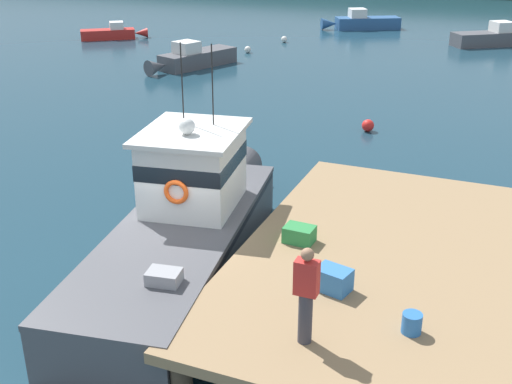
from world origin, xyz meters
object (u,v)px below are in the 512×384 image
(bait_bucket, at_px, (412,323))
(moored_boat_near_channel, at_px, (193,58))
(mooring_buoy_channel_marker, at_px, (368,125))
(moored_boat_far_right, at_px, (495,37))
(moored_boat_off_the_point, at_px, (113,33))
(deckhand_by_the_boat, at_px, (306,294))
(mooring_buoy_outer, at_px, (284,39))
(mooring_buoy_spare_mooring, at_px, (248,50))
(main_fishing_boat, at_px, (186,225))
(moored_boat_outer_mooring, at_px, (362,22))
(crate_single_by_cleat, at_px, (333,280))
(crate_single_far, at_px, (299,234))

(bait_bucket, relative_size, moored_boat_near_channel, 0.06)
(mooring_buoy_channel_marker, bearing_deg, moored_boat_far_right, 80.95)
(bait_bucket, relative_size, moored_boat_off_the_point, 0.09)
(deckhand_by_the_boat, xyz_separation_m, mooring_buoy_outer, (-11.55, 30.94, -1.86))
(moored_boat_far_right, bearing_deg, deckhand_by_the_boat, -91.43)
(mooring_buoy_spare_mooring, bearing_deg, bait_bucket, -61.97)
(moored_boat_off_the_point, xyz_separation_m, mooring_buoy_spare_mooring, (10.04, -1.02, -0.18))
(main_fishing_boat, xyz_separation_m, mooring_buoy_spare_mooring, (-8.51, 23.58, -0.81))
(moored_boat_off_the_point, relative_size, moored_boat_far_right, 0.75)
(moored_boat_outer_mooring, height_order, moored_boat_far_right, moored_boat_far_right)
(crate_single_by_cleat, relative_size, deckhand_by_the_boat, 0.37)
(crate_single_by_cleat, height_order, moored_boat_far_right, crate_single_by_cleat)
(mooring_buoy_outer, bearing_deg, moored_boat_near_channel, -102.31)
(bait_bucket, height_order, moored_boat_off_the_point, bait_bucket)
(crate_single_far, relative_size, mooring_buoy_channel_marker, 1.33)
(main_fishing_boat, xyz_separation_m, mooring_buoy_outer, (-7.70, 27.63, -0.81))
(moored_boat_outer_mooring, relative_size, mooring_buoy_channel_marker, 12.05)
(bait_bucket, height_order, moored_boat_near_channel, bait_bucket)
(mooring_buoy_channel_marker, bearing_deg, moored_boat_off_the_point, 146.53)
(moored_boat_near_channel, height_order, moored_boat_far_right, moored_boat_far_right)
(moored_boat_far_right, distance_m, mooring_buoy_outer, 13.04)
(crate_single_far, xyz_separation_m, mooring_buoy_channel_marker, (-1.20, 11.52, -1.14))
(deckhand_by_the_boat, height_order, moored_boat_outer_mooring, deckhand_by_the_boat)
(moored_boat_near_channel, relative_size, mooring_buoy_outer, 14.27)
(crate_single_by_cleat, height_order, moored_boat_near_channel, crate_single_by_cleat)
(mooring_buoy_channel_marker, bearing_deg, main_fishing_boat, -97.52)
(crate_single_by_cleat, bearing_deg, moored_boat_near_channel, 123.36)
(crate_single_far, height_order, mooring_buoy_channel_marker, crate_single_far)
(moored_boat_outer_mooring, bearing_deg, moored_boat_near_channel, -108.05)
(moored_boat_off_the_point, bearing_deg, moored_boat_outer_mooring, 35.84)
(moored_boat_off_the_point, height_order, moored_boat_outer_mooring, moored_boat_outer_mooring)
(moored_boat_far_right, bearing_deg, bait_bucket, -88.95)
(mooring_buoy_outer, bearing_deg, moored_boat_far_right, 17.65)
(moored_boat_outer_mooring, bearing_deg, moored_boat_far_right, -19.48)
(crate_single_far, distance_m, moored_boat_near_channel, 22.63)
(moored_boat_outer_mooring, bearing_deg, mooring_buoy_outer, -114.63)
(moored_boat_off_the_point, relative_size, mooring_buoy_outer, 10.09)
(main_fishing_boat, height_order, moored_boat_near_channel, main_fishing_boat)
(bait_bucket, relative_size, mooring_buoy_channel_marker, 0.75)
(moored_boat_far_right, bearing_deg, mooring_buoy_outer, -162.35)
(crate_single_far, relative_size, bait_bucket, 1.76)
(deckhand_by_the_boat, height_order, mooring_buoy_spare_mooring, deckhand_by_the_boat)
(crate_single_by_cleat, xyz_separation_m, moored_boat_far_right, (0.88, 33.28, -0.91))
(main_fishing_boat, bearing_deg, moored_boat_near_channel, 117.16)
(moored_boat_far_right, bearing_deg, moored_boat_off_the_point, -163.30)
(moored_boat_off_the_point, bearing_deg, mooring_buoy_channel_marker, -33.47)
(main_fishing_boat, height_order, deckhand_by_the_boat, main_fishing_boat)
(bait_bucket, bearing_deg, moored_boat_near_channel, 125.21)
(crate_single_far, xyz_separation_m, moored_boat_outer_mooring, (-7.11, 34.99, -0.88))
(crate_single_by_cleat, distance_m, moored_boat_off_the_point, 34.55)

